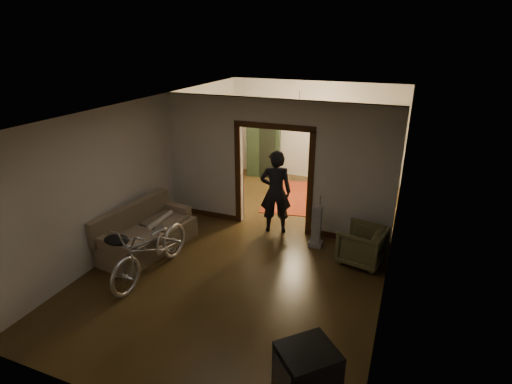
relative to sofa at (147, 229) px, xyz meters
The scene contains 23 objects.
floor 2.30m from the sofa, 30.53° to the left, with size 5.00×8.50×0.01m, color #322310.
ceiling 3.26m from the sofa, 30.53° to the left, with size 5.00×8.50×0.01m, color white.
wall_back 5.81m from the sofa, 70.18° to the left, with size 5.00×0.02×2.80m, color beige.
wall_left 1.59m from the sofa, 115.83° to the left, with size 0.02×8.50×2.80m, color beige.
wall_right 4.69m from the sofa, 14.47° to the left, with size 0.02×8.50×2.80m, color beige.
partition_wall 2.88m from the sofa, 44.29° to the left, with size 5.00×0.14×2.80m, color beige.
door_casing 2.79m from the sofa, 44.29° to the left, with size 1.74×0.20×2.32m, color #321A0B.
far_window 6.07m from the sofa, 63.72° to the left, with size 0.98×0.06×1.28m, color black.
chandelier 4.55m from the sofa, 61.93° to the left, with size 0.24×0.24×0.24m, color #FFE0A5.
light_switch 3.59m from the sofa, 31.32° to the left, with size 0.08×0.01×0.12m, color silver.
sofa is the anchor object (origin of this frame).
rolled_paper 0.33m from the sofa, 71.57° to the left, with size 0.10×0.10×0.82m, color beige.
jacket 0.94m from the sofa, 86.86° to the right, with size 0.47×0.35×0.14m, color black.
bicycle 0.93m from the sofa, 49.33° to the right, with size 0.70×2.01×1.06m, color silver.
armchair 4.11m from the sofa, 15.11° to the left, with size 0.76×0.78×0.71m, color brown.
crt_tv 4.62m from the sofa, 33.23° to the right, with size 0.57×0.51×0.49m, color black.
vacuum 3.32m from the sofa, 24.08° to the left, with size 0.27×0.21×0.87m, color gray.
person 2.70m from the sofa, 39.63° to the left, with size 0.66×0.43×1.81m, color black.
oriental_rug 4.28m from the sofa, 61.11° to the left, with size 1.78×2.33×0.02m, color maroon.
locker 5.16m from the sofa, 84.27° to the left, with size 0.94×0.52×1.87m, color #1D2E1B.
globe 5.35m from the sofa, 84.27° to the left, with size 0.31×0.31×0.31m, color #1E5972.
desk 5.62m from the sofa, 58.78° to the left, with size 0.96×0.54×0.71m, color black.
desk_chair 4.98m from the sofa, 61.34° to the left, with size 0.37×0.37×0.82m, color black.
Camera 1 is at (2.59, -6.83, 3.99)m, focal length 28.00 mm.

